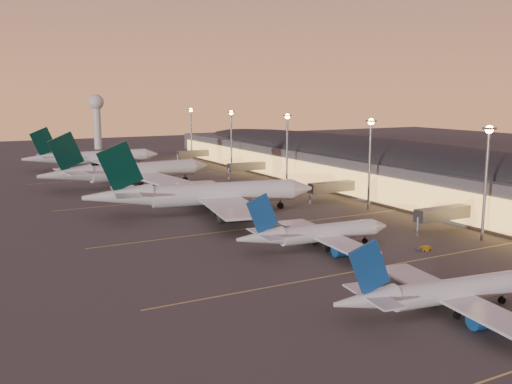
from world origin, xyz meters
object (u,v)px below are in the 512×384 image
Objects in this scene: airliner_narrow_south at (439,293)px; radar_tower at (97,112)px; airliner_wide_near at (205,195)px; airliner_narrow_north at (316,234)px; airliner_wide_mid at (130,172)px; airliner_wide_far at (94,158)px; baggage_tug_c at (424,249)px.

airliner_narrow_south is 1.09× the size of radar_tower.
airliner_wide_near reaches higher than airliner_narrow_south.
airliner_narrow_south is 39.20m from airliner_narrow_north.
airliner_wide_mid is 1.07× the size of airliner_wide_far.
airliner_wide_far is 1.83× the size of radar_tower.
airliner_narrow_south is 288.52m from radar_tower.
airliner_narrow_north is at bearing -72.45° from airliner_wide_near.
airliner_wide_far is at bearing 98.69° from airliner_narrow_north.
airliner_wide_far is 95.27m from radar_tower.
airliner_narrow_north is 0.61× the size of airliner_wide_far.
airliner_wide_far reaches higher than airliner_narrow_south.
airliner_wide_far is at bearing 99.73° from airliner_narrow_south.
airliner_wide_far is 172.44m from baggage_tug_c.
airliner_wide_mid reaches higher than baggage_tug_c.
baggage_tug_c is at bearing -81.22° from airliner_wide_far.
airliner_narrow_south is at bearing -79.00° from airliner_wide_near.
airliner_wide_near is at bearing -91.60° from airliner_wide_mid.
radar_tower is at bearing 74.39° from airliner_wide_far.
airliner_wide_far is at bearing 83.68° from airliner_wide_mid.
airliner_narrow_north is 22.86m from baggage_tug_c.
baggage_tug_c is at bearing -56.31° from airliner_wide_near.
radar_tower reaches higher than airliner_narrow_south.
airliner_wide_near is 1.01× the size of airliner_wide_mid.
airliner_wide_near is 62.79m from baggage_tug_c.
airliner_wide_mid is (-11.12, 101.22, 1.91)m from airliner_narrow_north.
airliner_narrow_north is 1.11× the size of radar_tower.
airliner_wide_near is 204.81m from radar_tower.
radar_tower is (17.81, 203.36, 16.54)m from airliner_wide_near.
airliner_wide_near reaches higher than baggage_tug_c.
airliner_wide_mid reaches higher than airliner_narrow_north.
airliner_wide_near reaches higher than airliner_wide_mid.
airliner_wide_far is at bearing -104.17° from radar_tower.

